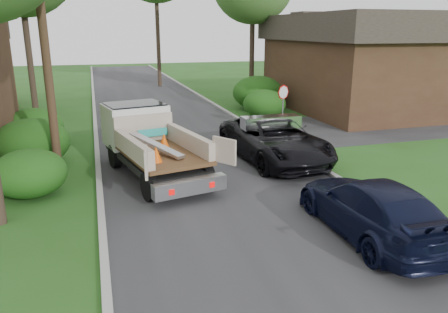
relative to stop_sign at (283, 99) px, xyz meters
name	(u,v)px	position (x,y,z in m)	size (l,w,h in m)	color
ground	(244,209)	(-5.20, -9.00, -1.78)	(120.00, 120.00, 0.00)	#224C15
road	(180,135)	(-5.20, 1.00, -1.77)	(8.00, 90.00, 0.02)	#28282B
side_street	(393,125)	(6.80, 0.00, -1.77)	(16.00, 7.00, 0.02)	#28282B
curb_left	(96,139)	(-9.30, 1.00, -1.72)	(0.20, 90.00, 0.12)	#9E9E99
curb_right	(255,129)	(-1.10, 1.00, -1.72)	(0.20, 90.00, 0.12)	#9E9E99
stop_sign	(283,99)	(0.00, 0.00, 0.00)	(0.71, 0.32, 2.48)	slate
utility_pole	(44,29)	(-10.68, -4.02, 3.40)	(2.42, 1.25, 10.00)	#382619
house_right	(362,61)	(7.80, 5.00, 1.38)	(9.72, 12.96, 6.20)	#3D2619
hedge_left_a	(29,173)	(-11.40, -6.00, -1.01)	(2.34, 2.34, 1.53)	#164610
hedge_left_b	(32,142)	(-11.70, -2.50, -0.84)	(2.86, 2.86, 1.87)	#164610
hedge_left_c	(34,127)	(-12.00, 1.00, -0.93)	(2.60, 2.60, 1.70)	#164610
hedge_right_a	(264,104)	(0.60, 4.00, -0.93)	(2.60, 2.60, 1.70)	#164610
hedge_right_b	(258,93)	(1.30, 7.00, -0.67)	(3.38, 3.38, 2.21)	#164610
flatbed_truck	(146,137)	(-7.50, -4.31, -0.48)	(3.90, 6.71, 2.39)	black
black_pickup	(274,140)	(-2.35, -4.50, -0.92)	(2.85, 6.18, 1.72)	black
navy_suv	(372,208)	(-2.60, -11.50, -1.03)	(2.10, 5.17, 1.50)	black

